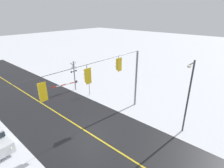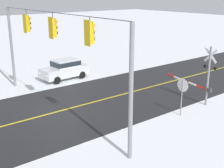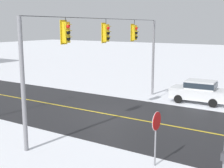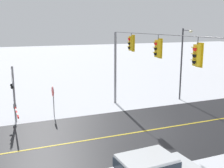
# 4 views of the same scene
# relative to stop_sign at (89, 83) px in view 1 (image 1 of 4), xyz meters

# --- Properties ---
(ground_plane) EXTENTS (160.00, 160.00, 0.00)m
(ground_plane) POSITION_rel_stop_sign_xyz_m (5.22, 5.79, -1.71)
(ground_plane) COLOR white
(signal_span) EXTENTS (14.20, 0.47, 6.22)m
(signal_span) POSITION_rel_stop_sign_xyz_m (5.14, 5.78, 2.55)
(signal_span) COLOR gray
(signal_span) RESTS_ON ground
(stop_sign) EXTENTS (0.80, 0.09, 2.35)m
(stop_sign) POSITION_rel_stop_sign_xyz_m (0.00, 0.00, 0.00)
(stop_sign) COLOR gray
(stop_sign) RESTS_ON ground
(railroad_crossing) EXTENTS (4.02, 0.31, 4.00)m
(railroad_crossing) POSITION_rel_stop_sign_xyz_m (0.40, -2.75, 0.29)
(railroad_crossing) COLOR gray
(railroad_crossing) RESTS_ON ground
(streetlamp_near) EXTENTS (1.39, 0.28, 6.50)m
(streetlamp_near) POSITION_rel_stop_sign_xyz_m (-0.37, 11.80, 2.20)
(streetlamp_near) COLOR #38383D
(streetlamp_near) RESTS_ON ground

